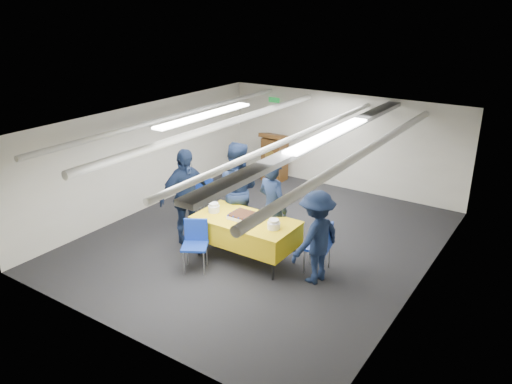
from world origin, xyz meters
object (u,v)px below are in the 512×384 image
(chair_near, at_px, (195,240))
(sailor_b, at_px, (236,190))
(sheet_cake, at_px, (245,216))
(podium, at_px, (275,157))
(serving_table, at_px, (246,230))
(sailor_d, at_px, (316,237))
(sailor_c, at_px, (185,197))
(sailor_a, at_px, (273,208))
(chair_right, at_px, (322,243))
(chair_left, at_px, (202,195))

(chair_near, bearing_deg, sailor_b, 96.98)
(sheet_cake, height_order, podium, podium)
(serving_table, distance_m, podium, 4.22)
(sheet_cake, xyz_separation_m, chair_near, (-0.50, -0.74, -0.28))
(chair_near, bearing_deg, podium, 105.18)
(sailor_b, bearing_deg, sailor_d, 138.93)
(serving_table, xyz_separation_m, sailor_c, (-1.31, -0.07, 0.36))
(podium, height_order, sailor_a, sailor_a)
(podium, relative_size, sailor_c, 0.68)
(sheet_cake, distance_m, sailor_a, 0.54)
(serving_table, relative_size, chair_right, 2.08)
(chair_near, distance_m, chair_right, 2.14)
(podium, height_order, chair_near, podium)
(chair_left, bearing_deg, sailor_b, -13.60)
(sheet_cake, xyz_separation_m, sailor_d, (1.38, 0.01, -0.03))
(chair_left, relative_size, sailor_b, 0.46)
(chair_near, xyz_separation_m, chair_left, (-1.23, 1.68, 0.00))
(serving_table, height_order, chair_right, chair_right)
(sailor_a, xyz_separation_m, sailor_c, (-1.56, -0.55, 0.04))
(chair_right, relative_size, sailor_d, 0.56)
(sheet_cake, height_order, chair_near, chair_near)
(serving_table, xyz_separation_m, sailor_d, (1.35, 0.03, 0.22))
(podium, distance_m, sailor_a, 3.92)
(serving_table, xyz_separation_m, chair_near, (-0.54, -0.73, -0.03))
(sheet_cake, distance_m, chair_left, 2.00)
(chair_right, bearing_deg, sailor_b, 170.12)
(chair_left, relative_size, sailor_a, 0.50)
(sheet_cake, bearing_deg, chair_left, 151.60)
(sailor_d, bearing_deg, sailor_b, -94.98)
(chair_right, height_order, sailor_d, sailor_d)
(sailor_b, distance_m, sailor_c, 0.97)
(sailor_b, distance_m, sailor_d, 2.17)
(serving_table, height_order, sailor_d, sailor_d)
(sailor_a, bearing_deg, sailor_b, 0.36)
(sheet_cake, bearing_deg, sailor_c, -176.18)
(chair_left, bearing_deg, sheet_cake, -28.40)
(serving_table, height_order, sailor_b, sailor_b)
(serving_table, height_order, sailor_a, sailor_a)
(podium, bearing_deg, serving_table, -65.18)
(serving_table, bearing_deg, sheet_cake, 152.89)
(sheet_cake, xyz_separation_m, chair_right, (1.35, 0.33, -0.28))
(sailor_a, relative_size, sailor_c, 0.95)
(podium, height_order, sailor_d, sailor_d)
(serving_table, bearing_deg, sailor_c, -176.95)
(chair_right, height_order, chair_left, same)
(sailor_c, bearing_deg, sheet_cake, -71.66)
(serving_table, height_order, chair_near, chair_near)
(chair_right, distance_m, sailor_c, 2.69)
(sailor_b, xyz_separation_m, sailor_d, (2.06, -0.67, -0.16))
(serving_table, relative_size, sheet_cake, 3.49)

